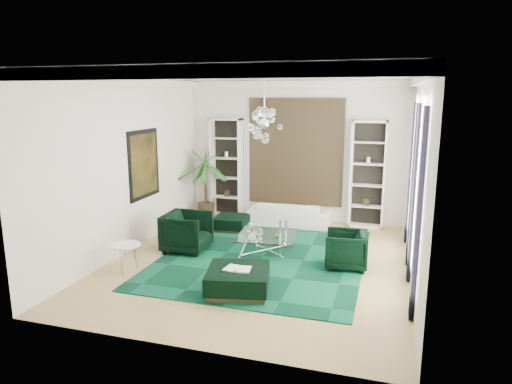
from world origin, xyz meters
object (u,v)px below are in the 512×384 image
(ottoman_side, at_px, (231,223))
(ottoman_front, at_px, (238,281))
(palm, at_px, (205,173))
(sofa, at_px, (290,214))
(armchair_left, at_px, (187,232))
(armchair_right, at_px, (346,250))
(coffee_table, at_px, (267,244))
(side_table, at_px, (127,259))

(ottoman_side, xyz_separation_m, ottoman_front, (1.40, -3.55, 0.03))
(palm, bearing_deg, sofa, -2.34)
(armchair_left, xyz_separation_m, armchair_right, (3.50, 0.00, -0.06))
(sofa, xyz_separation_m, ottoman_side, (-1.35, -0.85, -0.13))
(sofa, height_order, armchair_left, armchair_left)
(armchair_right, xyz_separation_m, coffee_table, (-1.75, 0.35, -0.17))
(coffee_table, bearing_deg, ottoman_side, 132.95)
(sofa, distance_m, coffee_table, 2.30)
(sofa, bearing_deg, side_table, 57.53)
(armchair_left, bearing_deg, palm, 12.11)
(armchair_left, distance_m, armchair_right, 3.50)
(armchair_right, distance_m, ottoman_front, 2.45)
(palm, bearing_deg, coffee_table, -44.41)
(armchair_left, bearing_deg, armchair_right, -92.17)
(armchair_right, bearing_deg, armchair_left, -94.90)
(ottoman_side, relative_size, ottoman_front, 0.77)
(armchair_right, distance_m, ottoman_side, 3.59)
(coffee_table, height_order, ottoman_side, coffee_table)
(armchair_right, bearing_deg, side_table, -74.80)
(sofa, bearing_deg, armchair_left, 53.61)
(armchair_right, height_order, ottoman_front, armchair_right)
(sofa, bearing_deg, armchair_right, 120.49)
(sofa, xyz_separation_m, armchair_left, (-1.75, -2.65, 0.13))
(sofa, xyz_separation_m, palm, (-2.45, 0.10, 0.98))
(armchair_left, distance_m, palm, 2.97)
(armchair_left, xyz_separation_m, ottoman_side, (0.40, 1.80, -0.26))
(sofa, bearing_deg, coffee_table, 87.05)
(armchair_left, relative_size, palm, 0.37)
(side_table, relative_size, palm, 0.22)
(armchair_right, distance_m, coffee_table, 1.79)
(armchair_left, xyz_separation_m, palm, (-0.70, 2.75, 0.86))
(sofa, relative_size, palm, 0.83)
(ottoman_side, bearing_deg, sofa, 32.20)
(ottoman_side, distance_m, palm, 1.83)
(armchair_right, bearing_deg, ottoman_side, -125.04)
(armchair_left, relative_size, ottoman_side, 1.18)
(coffee_table, relative_size, side_table, 2.13)
(armchair_right, relative_size, palm, 0.32)
(coffee_table, xyz_separation_m, side_table, (-2.35, -1.85, 0.07))
(armchair_right, relative_size, coffee_table, 0.67)
(armchair_left, relative_size, coffee_table, 0.78)
(coffee_table, bearing_deg, ottoman_front, -88.64)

